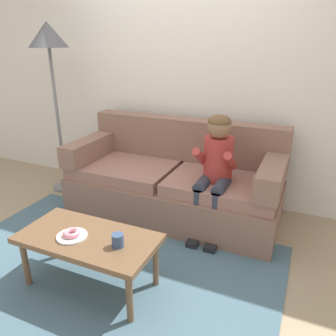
{
  "coord_description": "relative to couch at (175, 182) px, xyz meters",
  "views": [
    {
      "loc": [
        1.33,
        -2.01,
        1.69
      ],
      "look_at": [
        0.25,
        0.45,
        0.65
      ],
      "focal_mm": 35.34,
      "sensor_mm": 36.0,
      "label": 1
    }
  ],
  "objects": [
    {
      "name": "mug",
      "position": [
        0.13,
        -1.3,
        0.13
      ],
      "size": [
        0.08,
        0.08,
        0.09
      ],
      "primitive_type": "cylinder",
      "color": "#334C72",
      "rests_on": "coffee_table"
    },
    {
      "name": "area_rug",
      "position": [
        -0.15,
        -1.1,
        -0.33
      ],
      "size": [
        2.68,
        1.79,
        0.01
      ],
      "primitive_type": "cube",
      "color": "#476675",
      "rests_on": "ground"
    },
    {
      "name": "couch",
      "position": [
        0.0,
        0.0,
        0.0
      ],
      "size": [
        2.09,
        0.9,
        0.93
      ],
      "color": "#846051",
      "rests_on": "ground"
    },
    {
      "name": "donut",
      "position": [
        -0.22,
        -1.33,
        0.11
      ],
      "size": [
        0.15,
        0.15,
        0.04
      ],
      "primitive_type": "torus",
      "rotation": [
        0.0,
        0.0,
        1.29
      ],
      "color": "pink",
      "rests_on": "plate"
    },
    {
      "name": "floor_lamp",
      "position": [
        -1.46,
        0.03,
        1.28
      ],
      "size": [
        0.41,
        0.41,
        1.88
      ],
      "color": "slate",
      "rests_on": "ground"
    },
    {
      "name": "person_child",
      "position": [
        0.47,
        -0.21,
        0.33
      ],
      "size": [
        0.34,
        0.58,
        1.1
      ],
      "color": "#AD3833",
      "rests_on": "ground"
    },
    {
      "name": "plate",
      "position": [
        -0.22,
        -1.33,
        0.09
      ],
      "size": [
        0.21,
        0.21,
        0.01
      ],
      "primitive_type": "cylinder",
      "color": "white",
      "rests_on": "coffee_table"
    },
    {
      "name": "ground",
      "position": [
        -0.15,
        -0.85,
        -0.34
      ],
      "size": [
        10.0,
        10.0,
        0.0
      ],
      "primitive_type": "plane",
      "color": "#9E896B"
    },
    {
      "name": "wall_back",
      "position": [
        -0.15,
        0.55,
        1.06
      ],
      "size": [
        8.0,
        0.1,
        2.8
      ],
      "primitive_type": "cube",
      "color": "silver",
      "rests_on": "ground"
    },
    {
      "name": "coffee_table",
      "position": [
        -0.12,
        -1.28,
        0.03
      ],
      "size": [
        0.98,
        0.49,
        0.42
      ],
      "color": "brown",
      "rests_on": "ground"
    }
  ]
}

